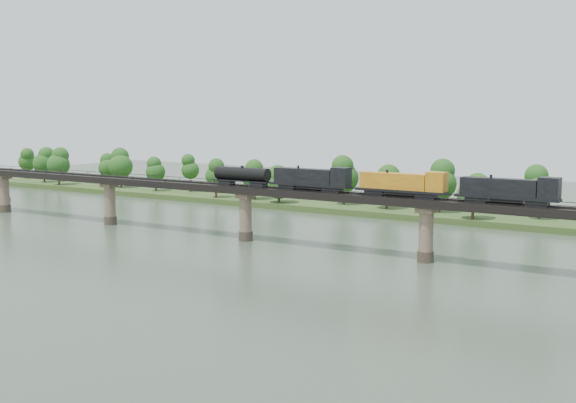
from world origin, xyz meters
The scene contains 6 objects.
ground centered at (0.00, 0.00, 0.00)m, with size 400.00×400.00×0.00m, color #334133.
far_bank centered at (0.00, 85.00, 0.80)m, with size 300.00×24.00×1.60m, color #2F491D.
bridge centered at (0.00, 30.00, 5.46)m, with size 236.00×30.00×11.50m.
bridge_superstructure centered at (0.00, 30.00, 11.79)m, with size 220.00×4.90×0.75m.
far_treeline centered at (-8.21, 80.52, 8.83)m, with size 289.06×17.54×13.60m.
freight_train centered at (28.68, 30.00, 13.82)m, with size 70.44×2.74×4.85m.
Camera 1 is at (87.98, -90.82, 27.03)m, focal length 45.00 mm.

